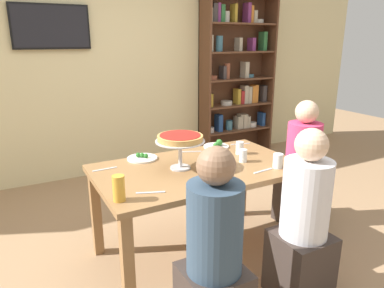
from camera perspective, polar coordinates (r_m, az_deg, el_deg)
name	(u,v)px	position (r m, az deg, el deg)	size (l,w,h in m)	color
ground_plane	(198,253)	(2.98, 0.95, -17.14)	(12.00, 12.00, 0.00)	#9E7A56
rear_partition	(111,60)	(4.54, -12.94, 12.95)	(8.00, 0.12, 2.80)	beige
dining_table	(198,179)	(2.68, 1.01, -5.57)	(1.51, 0.90, 0.74)	olive
bookshelf	(236,77)	(5.13, 7.12, 10.56)	(1.10, 0.30, 2.21)	brown
television	(51,27)	(4.31, -21.72, 17.10)	(0.81, 0.05, 0.47)	black
diner_head_east	(301,172)	(3.37, 17.14, -4.39)	(0.34, 0.34, 1.15)	#382D28
diner_near_left	(214,263)	(2.02, 3.56, -18.56)	(0.34, 0.34, 1.15)	#382D28
diner_near_right	(303,229)	(2.43, 17.42, -12.84)	(0.34, 0.34, 1.15)	#382D28
deep_dish_pizza_stand	(180,140)	(2.54, -1.92, 0.63)	(0.36, 0.36, 0.26)	silver
salad_plate_near_diner	(142,158)	(2.83, -8.00, -2.20)	(0.24, 0.24, 0.05)	white
salad_plate_far_diner	(217,145)	(3.11, 4.06, -0.18)	(0.22, 0.22, 0.07)	white
beer_glass_amber_tall	(119,188)	(2.12, -11.69, -6.98)	(0.07, 0.07, 0.16)	gold
water_glass_clear_near	(278,161)	(2.68, 13.65, -2.64)	(0.07, 0.07, 0.11)	white
water_glass_clear_far	(243,156)	(2.76, 8.22, -1.85)	(0.06, 0.06, 0.10)	white
water_glass_clear_spare	(240,148)	(2.94, 7.69, -0.62)	(0.07, 0.07, 0.10)	white
cutlery_fork_near	(105,169)	(2.66, -13.83, -3.94)	(0.18, 0.02, 0.01)	silver
cutlery_knife_near	(151,193)	(2.22, -6.68, -7.75)	(0.18, 0.02, 0.01)	silver
cutlery_fork_far	(191,152)	(2.98, -0.19, -1.23)	(0.18, 0.02, 0.01)	silver
cutlery_knife_far	(241,144)	(3.23, 7.80, 0.02)	(0.18, 0.02, 0.01)	silver
cutlery_spare_fork	(263,171)	(2.60, 11.35, -4.24)	(0.18, 0.02, 0.01)	silver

